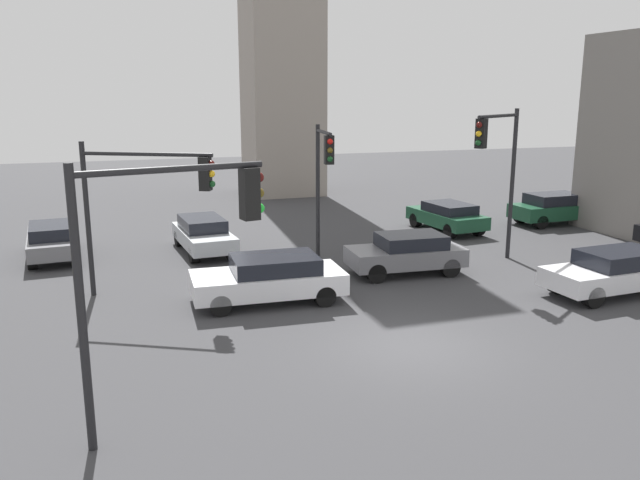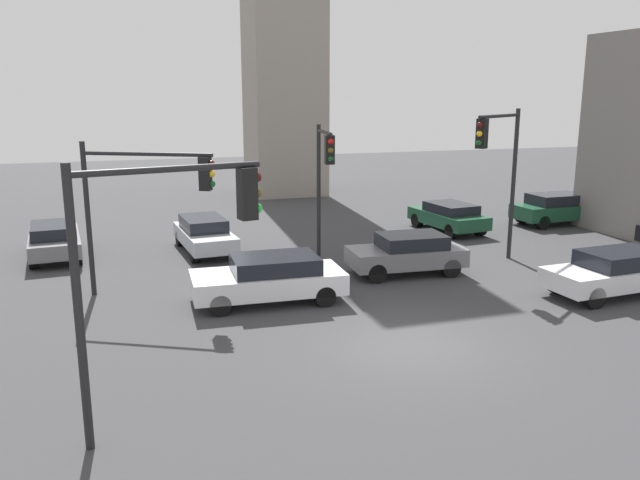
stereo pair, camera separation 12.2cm
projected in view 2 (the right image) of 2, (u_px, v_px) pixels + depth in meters
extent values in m
plane|color=#38383A|center=(411.00, 346.00, 16.32)|extent=(101.98, 101.98, 0.00)
cylinder|color=black|center=(319.00, 192.00, 24.79)|extent=(0.16, 0.16, 5.14)
cylinder|color=black|center=(324.00, 132.00, 23.05)|extent=(0.48, 2.53, 0.12)
cube|color=black|center=(330.00, 150.00, 22.19)|extent=(0.36, 0.36, 1.00)
sphere|color=red|center=(331.00, 142.00, 21.93)|extent=(0.20, 0.20, 0.20)
sphere|color=#594714|center=(331.00, 150.00, 22.00)|extent=(0.20, 0.20, 0.20)
sphere|color=#14471E|center=(331.00, 159.00, 22.07)|extent=(0.20, 0.20, 0.20)
cylinder|color=black|center=(88.00, 220.00, 19.92)|extent=(0.16, 0.16, 4.87)
cylinder|color=black|center=(147.00, 154.00, 19.11)|extent=(3.71, 2.04, 0.12)
cube|color=black|center=(205.00, 174.00, 18.92)|extent=(0.43, 0.43, 1.00)
sphere|color=#4C0F0C|center=(211.00, 164.00, 18.82)|extent=(0.20, 0.20, 0.20)
sphere|color=yellow|center=(212.00, 174.00, 18.89)|extent=(0.20, 0.20, 0.20)
sphere|color=#14471E|center=(212.00, 184.00, 18.96)|extent=(0.20, 0.20, 0.20)
cylinder|color=black|center=(79.00, 313.00, 11.02)|extent=(0.16, 0.16, 5.17)
cylinder|color=black|center=(170.00, 169.00, 11.32)|extent=(3.40, 0.82, 0.12)
cube|color=black|center=(247.00, 194.00, 12.16)|extent=(0.38, 0.38, 1.00)
sphere|color=#4C0F0C|center=(256.00, 177.00, 12.19)|extent=(0.20, 0.20, 0.20)
sphere|color=#594714|center=(257.00, 193.00, 12.26)|extent=(0.20, 0.20, 0.20)
sphere|color=green|center=(257.00, 208.00, 12.32)|extent=(0.20, 0.20, 0.20)
cylinder|color=black|center=(513.00, 185.00, 24.38)|extent=(0.16, 0.16, 5.74)
cylinder|color=black|center=(500.00, 116.00, 22.53)|extent=(2.82, 1.93, 0.12)
cube|color=black|center=(482.00, 134.00, 21.59)|extent=(0.44, 0.44, 1.00)
sphere|color=#4C0F0C|center=(480.00, 125.00, 21.37)|extent=(0.20, 0.20, 0.20)
sphere|color=yellow|center=(479.00, 134.00, 21.43)|extent=(0.20, 0.20, 0.20)
sphere|color=#14471E|center=(479.00, 143.00, 21.50)|extent=(0.20, 0.20, 0.20)
cube|color=slate|center=(406.00, 256.00, 22.68)|extent=(4.14, 2.09, 0.62)
cube|color=black|center=(412.00, 241.00, 22.61)|extent=(2.35, 1.76, 0.52)
cylinder|color=black|center=(376.00, 273.00, 21.69)|extent=(0.69, 0.37, 0.67)
cylinder|color=black|center=(362.00, 262.00, 23.13)|extent=(0.69, 0.37, 0.67)
cylinder|color=black|center=(450.00, 268.00, 22.37)|extent=(0.69, 0.37, 0.67)
cylinder|color=black|center=(432.00, 257.00, 23.80)|extent=(0.69, 0.37, 0.67)
cube|color=silver|center=(268.00, 282.00, 19.61)|extent=(4.70, 2.22, 0.64)
cube|color=black|center=(275.00, 264.00, 19.55)|extent=(2.66, 1.89, 0.53)
cylinder|color=black|center=(220.00, 305.00, 18.49)|extent=(0.65, 0.39, 0.64)
cylinder|color=black|center=(214.00, 288.00, 20.05)|extent=(0.65, 0.39, 0.64)
cylinder|color=black|center=(324.00, 296.00, 19.31)|extent=(0.65, 0.39, 0.64)
cylinder|color=black|center=(310.00, 281.00, 20.88)|extent=(0.65, 0.39, 0.64)
cube|color=slate|center=(55.00, 242.00, 24.98)|extent=(2.18, 4.54, 0.57)
cube|color=black|center=(53.00, 230.00, 24.67)|extent=(1.80, 2.59, 0.50)
cylinder|color=black|center=(35.00, 242.00, 26.12)|extent=(0.38, 0.71, 0.69)
cylinder|color=black|center=(74.00, 239.00, 26.68)|extent=(0.38, 0.71, 0.69)
cylinder|color=black|center=(34.00, 260.00, 23.41)|extent=(0.38, 0.71, 0.69)
cylinder|color=black|center=(77.00, 256.00, 23.97)|extent=(0.38, 0.71, 0.69)
cube|color=silver|center=(615.00, 276.00, 20.28)|extent=(4.67, 2.11, 0.60)
cube|color=black|center=(622.00, 259.00, 20.25)|extent=(2.65, 1.77, 0.54)
cylinder|color=black|center=(593.00, 297.00, 19.11)|extent=(0.69, 0.37, 0.67)
cylinder|color=black|center=(558.00, 284.00, 20.48)|extent=(0.69, 0.37, 0.67)
cylinder|color=black|center=(632.00, 274.00, 21.59)|extent=(0.69, 0.37, 0.67)
cube|color=#19472D|center=(448.00, 218.00, 29.78)|extent=(2.29, 4.29, 0.59)
cube|color=black|center=(451.00, 208.00, 29.49)|extent=(1.88, 2.46, 0.47)
cylinder|color=black|center=(417.00, 220.00, 30.79)|extent=(0.40, 0.70, 0.66)
cylinder|color=black|center=(444.00, 218.00, 31.40)|extent=(0.40, 0.70, 0.66)
cylinder|color=black|center=(452.00, 231.00, 28.30)|extent=(0.40, 0.70, 0.66)
cylinder|color=black|center=(480.00, 228.00, 28.90)|extent=(0.40, 0.70, 0.66)
cube|color=#ADB2B7|center=(205.00, 237.00, 25.80)|extent=(2.10, 4.51, 0.58)
cube|color=black|center=(203.00, 224.00, 25.89)|extent=(1.74, 2.57, 0.53)
cylinder|color=black|center=(232.00, 251.00, 24.79)|extent=(0.37, 0.70, 0.67)
cylinder|color=black|center=(195.00, 254.00, 24.25)|extent=(0.37, 0.70, 0.67)
cylinder|color=black|center=(214.00, 235.00, 27.48)|extent=(0.37, 0.70, 0.67)
cylinder|color=black|center=(180.00, 238.00, 26.94)|extent=(0.37, 0.70, 0.67)
cube|color=#19472D|center=(559.00, 211.00, 31.39)|extent=(4.63, 1.96, 0.67)
cube|color=black|center=(557.00, 199.00, 31.19)|extent=(2.61, 1.70, 0.55)
cylinder|color=black|center=(574.00, 213.00, 32.67)|extent=(0.67, 0.35, 0.67)
cylinder|color=black|center=(596.00, 218.00, 31.26)|extent=(0.67, 0.35, 0.67)
cylinder|color=black|center=(522.00, 217.00, 31.67)|extent=(0.67, 0.35, 0.67)
cylinder|color=black|center=(543.00, 222.00, 30.26)|extent=(0.67, 0.35, 0.67)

